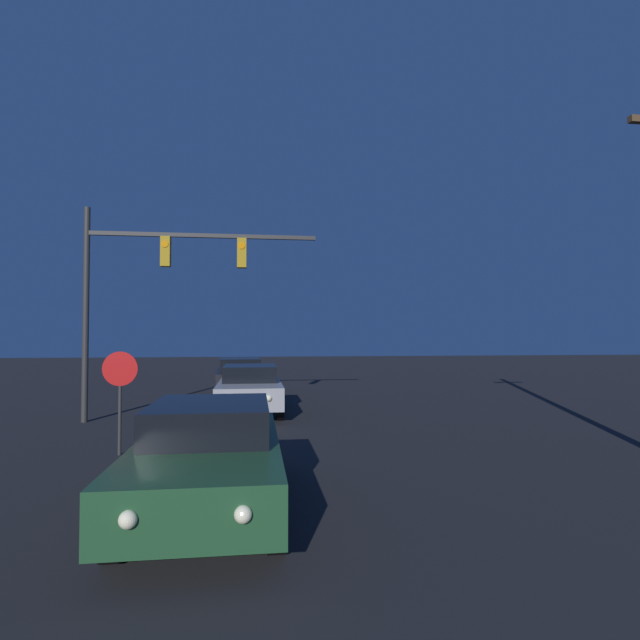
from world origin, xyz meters
name	(u,v)px	position (x,y,z in m)	size (l,w,h in m)	color
car_near	(209,455)	(-2.11, 8.20, 0.81)	(2.06, 4.73, 1.54)	#1E4728
car_mid	(250,388)	(-1.67, 17.25, 0.81)	(2.07, 4.73, 1.54)	#99999E
car_far	(240,375)	(-2.16, 22.45, 0.81)	(2.26, 4.81, 1.54)	black
traffic_signal_mast	(151,276)	(-4.60, 16.16, 4.29)	(6.87, 0.30, 6.31)	#2D2D2D
stop_sign	(120,382)	(-4.32, 11.87, 1.53)	(0.73, 0.07, 2.19)	#2D2D2D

